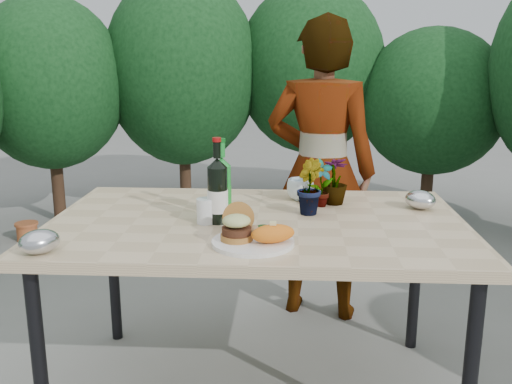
# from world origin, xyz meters

# --- Properties ---
(patio_table) EXTENTS (1.60, 1.00, 0.75)m
(patio_table) POSITION_xyz_m (0.00, 0.00, 0.69)
(patio_table) COLOR #CFB48A
(patio_table) RESTS_ON ground
(shrub_hedge) EXTENTS (6.96, 5.03, 2.10)m
(shrub_hedge) POSITION_xyz_m (0.36, 1.65, 1.14)
(shrub_hedge) COLOR #382316
(shrub_hedge) RESTS_ON ground
(dinner_plate) EXTENTS (0.28, 0.28, 0.01)m
(dinner_plate) POSITION_xyz_m (0.00, -0.29, 0.76)
(dinner_plate) COLOR white
(dinner_plate) RESTS_ON patio_table
(burger_stack) EXTENTS (0.11, 0.16, 0.11)m
(burger_stack) POSITION_xyz_m (-0.05, -0.27, 0.81)
(burger_stack) COLOR #B7722D
(burger_stack) RESTS_ON dinner_plate
(sweet_potato) EXTENTS (0.17, 0.12, 0.06)m
(sweet_potato) POSITION_xyz_m (0.07, -0.31, 0.80)
(sweet_potato) COLOR orange
(sweet_potato) RESTS_ON dinner_plate
(grilled_veg) EXTENTS (0.08, 0.05, 0.03)m
(grilled_veg) POSITION_xyz_m (0.02, -0.20, 0.78)
(grilled_veg) COLOR olive
(grilled_veg) RESTS_ON dinner_plate
(wine_bottle) EXTENTS (0.08, 0.08, 0.33)m
(wine_bottle) POSITION_xyz_m (-0.15, -0.05, 0.87)
(wine_bottle) COLOR black
(wine_bottle) RESTS_ON patio_table
(sparkling_water) EXTENTS (0.07, 0.07, 0.31)m
(sparkling_water) POSITION_xyz_m (-0.14, 0.07, 0.86)
(sparkling_water) COLOR #198E2E
(sparkling_water) RESTS_ON patio_table
(plastic_cup) EXTENTS (0.07, 0.07, 0.09)m
(plastic_cup) POSITION_xyz_m (-0.19, -0.06, 0.80)
(plastic_cup) COLOR white
(plastic_cup) RESTS_ON patio_table
(seedling_left) EXTENTS (0.12, 0.10, 0.20)m
(seedling_left) POSITION_xyz_m (0.26, 0.21, 0.85)
(seedling_left) COLOR #29531C
(seedling_left) RESTS_ON patio_table
(seedling_mid) EXTENTS (0.12, 0.14, 0.22)m
(seedling_mid) POSITION_xyz_m (0.20, 0.10, 0.86)
(seedling_mid) COLOR #1F511B
(seedling_mid) RESTS_ON patio_table
(seedling_right) EXTENTS (0.14, 0.14, 0.20)m
(seedling_right) POSITION_xyz_m (0.31, 0.26, 0.85)
(seedling_right) COLOR #246121
(seedling_right) RESTS_ON patio_table
(blue_bowl) EXTENTS (0.14, 0.14, 0.09)m
(blue_bowl) POSITION_xyz_m (0.17, 0.31, 0.80)
(blue_bowl) COLOR white
(blue_bowl) RESTS_ON patio_table
(foil_packet_left) EXTENTS (0.17, 0.17, 0.08)m
(foil_packet_left) POSITION_xyz_m (-0.68, -0.42, 0.79)
(foil_packet_left) COLOR #B8BAC0
(foil_packet_left) RESTS_ON patio_table
(foil_packet_right) EXTENTS (0.17, 0.17, 0.08)m
(foil_packet_right) POSITION_xyz_m (0.66, 0.20, 0.79)
(foil_packet_right) COLOR silver
(foil_packet_right) RESTS_ON patio_table
(person) EXTENTS (0.63, 0.48, 1.56)m
(person) POSITION_xyz_m (0.29, 0.79, 0.78)
(person) COLOR #8E6347
(person) RESTS_ON ground
(terracotta_pot) EXTENTS (0.17, 0.17, 0.14)m
(terracotta_pot) POSITION_xyz_m (-1.84, 1.86, 0.07)
(terracotta_pot) COLOR #AE562C
(terracotta_pot) RESTS_ON ground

